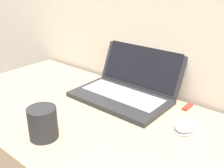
# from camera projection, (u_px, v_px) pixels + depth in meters

# --- Properties ---
(laptop) EXTENTS (0.39, 0.33, 0.25)m
(laptop) POSITION_uv_depth(u_px,v_px,m) (129.00, 83.00, 1.08)
(laptop) COLOR #232326
(laptop) RESTS_ON desk
(drink_cup) EXTENTS (0.09, 0.09, 0.10)m
(drink_cup) POSITION_uv_depth(u_px,v_px,m) (43.00, 122.00, 0.80)
(drink_cup) COLOR #232326
(drink_cup) RESTS_ON desk
(computer_mouse) EXTENTS (0.07, 0.11, 0.03)m
(computer_mouse) POSITION_uv_depth(u_px,v_px,m) (187.00, 125.00, 0.87)
(computer_mouse) COLOR #B2B2B7
(computer_mouse) RESTS_ON desk
(usb_stick) EXTENTS (0.02, 0.06, 0.01)m
(usb_stick) POSITION_uv_depth(u_px,v_px,m) (187.00, 107.00, 1.00)
(usb_stick) COLOR #B2261E
(usb_stick) RESTS_ON desk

